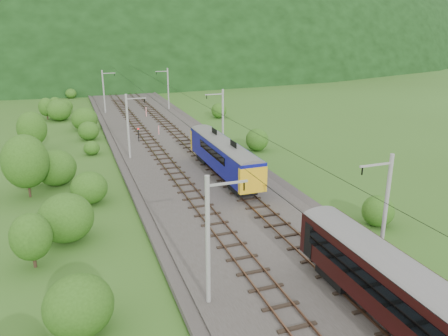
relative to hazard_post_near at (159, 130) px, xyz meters
name	(u,v)px	position (x,y,z in m)	size (l,w,h in m)	color
ground	(299,286)	(0.21, -43.12, -0.97)	(600.00, 600.00, 0.00)	#32561A
railbed	(242,222)	(0.21, -33.12, -0.82)	(14.00, 220.00, 0.30)	#38332D
track_left	(215,224)	(-2.19, -33.12, -0.60)	(2.40, 220.00, 0.27)	brown
track_right	(267,216)	(2.61, -33.12, -0.60)	(2.40, 220.00, 0.27)	brown
catenary_left	(128,125)	(-5.91, -11.12, 3.53)	(2.54, 192.28, 8.00)	gray
catenary_right	(222,118)	(6.33, -11.12, 3.53)	(2.54, 192.28, 8.00)	gray
overhead_wires	(243,143)	(0.21, -33.12, 6.13)	(4.83, 198.00, 0.03)	black
mountain_main	(84,55)	(0.21, 216.88, -0.97)	(504.00, 360.00, 244.00)	black
hazard_post_near	(159,130)	(0.00, 0.00, 0.00)	(0.14, 0.14, 1.34)	red
hazard_post_far	(146,112)	(0.73, 14.57, 0.19)	(0.18, 0.18, 1.72)	red
signal	(138,134)	(-3.60, -3.32, 0.47)	(0.22, 0.22, 1.95)	black
vegetation_left	(61,208)	(-14.03, -30.32, 1.40)	(11.08, 148.08, 6.52)	#285015
vegetation_right	(316,171)	(11.57, -26.19, 0.25)	(5.41, 93.86, 2.76)	#285015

